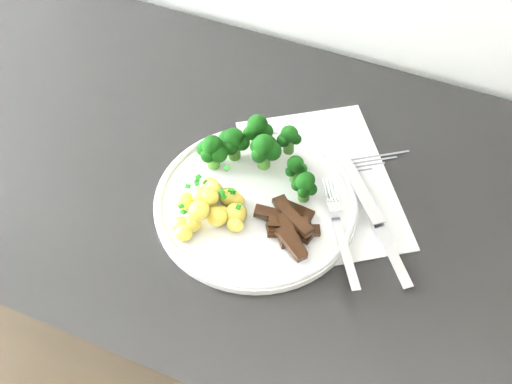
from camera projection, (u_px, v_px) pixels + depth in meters
counter at (299, 347)px, 1.24m from camera, size 2.44×0.61×0.92m
recipe_paper at (321, 182)px, 0.90m from camera, size 0.32×0.34×0.00m
plate at (256, 202)px, 0.87m from camera, size 0.28×0.28×0.02m
broccoli at (257, 148)px, 0.88m from camera, size 0.18×0.10×0.07m
potatoes at (210, 205)px, 0.85m from camera, size 0.10×0.12×0.04m
beef_strips at (289, 225)px, 0.83m from camera, size 0.10×0.09×0.03m
fork at (341, 236)px, 0.82m from camera, size 0.10×0.16×0.02m
knife at (382, 236)px, 0.84m from camera, size 0.15×0.18×0.02m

